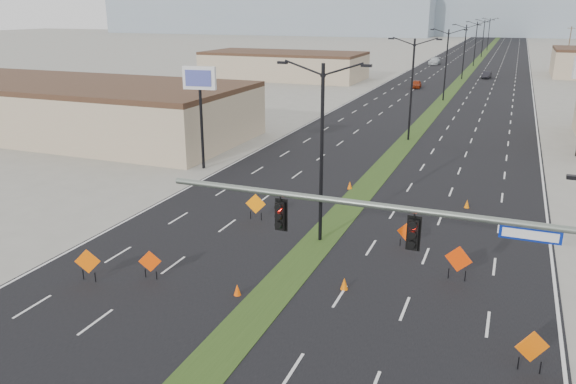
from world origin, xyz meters
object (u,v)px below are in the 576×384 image
at_px(cone_1, 344,284).
at_px(cone_2, 467,204).
at_px(streetlight_1, 412,86).
at_px(streetlight_6, 489,33).
at_px(signal_mast, 467,254).
at_px(cone_0, 237,290).
at_px(streetlight_3, 464,50).
at_px(construction_sign_2, 256,205).
at_px(streetlight_4, 476,42).
at_px(car_mid, 487,75).
at_px(construction_sign_4, 532,348).
at_px(streetlight_2, 446,63).
at_px(car_left, 416,84).
at_px(car_far, 435,61).
at_px(streetlight_5, 483,37).
at_px(pole_sign_west, 200,87).
at_px(streetlight_0, 322,149).
at_px(construction_sign_3, 406,233).
at_px(cone_3, 350,185).
at_px(construction_sign_1, 150,262).
at_px(construction_sign_0, 88,262).
at_px(construction_sign_5, 458,260).

relative_size(cone_1, cone_2, 1.07).
distance_m(streetlight_1, streetlight_6, 140.00).
distance_m(signal_mast, cone_0, 11.24).
distance_m(streetlight_3, construction_sign_2, 82.62).
xyz_separation_m(streetlight_4, cone_0, (-1.47, -119.63, -5.13)).
bearing_deg(car_mid, construction_sign_4, -82.09).
bearing_deg(streetlight_4, construction_sign_4, -84.77).
distance_m(streetlight_2, car_left, 14.45).
relative_size(streetlight_6, construction_sign_2, 5.82).
xyz_separation_m(streetlight_1, car_far, (-9.05, 84.88, -4.62)).
distance_m(streetlight_5, cone_1, 145.36).
xyz_separation_m(cone_1, pole_sign_west, (-16.98, 16.26, 6.45)).
bearing_deg(car_far, cone_2, -78.76).
distance_m(streetlight_0, cone_1, 7.90).
bearing_deg(streetlight_1, construction_sign_3, -80.05).
distance_m(streetlight_3, streetlight_4, 28.00).
distance_m(car_left, cone_3, 58.49).
bearing_deg(streetlight_4, construction_sign_1, -92.97).
bearing_deg(car_far, construction_sign_0, -87.64).
xyz_separation_m(streetlight_5, streetlight_6, (0.00, 28.00, 0.00)).
distance_m(car_mid, construction_sign_4, 96.57).
distance_m(construction_sign_3, cone_1, 6.42).
xyz_separation_m(streetlight_1, construction_sign_3, (4.75, -27.10, -4.58)).
bearing_deg(car_far, construction_sign_3, -80.70).
bearing_deg(car_mid, cone_1, -86.92).
bearing_deg(construction_sign_2, cone_3, 55.23).
bearing_deg(car_mid, construction_sign_0, -93.87).
height_order(signal_mast, cone_1, signal_mast).
relative_size(streetlight_1, car_far, 1.83).
distance_m(construction_sign_3, construction_sign_4, 11.62).
distance_m(cone_0, cone_2, 18.73).
xyz_separation_m(construction_sign_3, cone_3, (-5.81, 9.09, -0.53)).
distance_m(streetlight_0, cone_3, 11.27).
distance_m(streetlight_4, car_mid, 25.34).
relative_size(construction_sign_1, cone_1, 2.41).
height_order(streetlight_6, car_left, streetlight_6).
xyz_separation_m(streetlight_5, construction_sign_2, (-4.82, -138.36, -4.40)).
relative_size(cone_2, cone_3, 0.95).
xyz_separation_m(streetlight_5, cone_1, (2.98, -145.24, -5.11)).
relative_size(streetlight_4, streetlight_6, 1.00).
bearing_deg(streetlight_1, car_far, 96.09).
xyz_separation_m(streetlight_5, car_mid, (4.27, -52.52, -4.75)).
bearing_deg(construction_sign_0, construction_sign_2, 46.97).
distance_m(streetlight_2, car_mid, 32.12).
xyz_separation_m(streetlight_0, construction_sign_0, (-8.86, -9.00, -4.43)).
height_order(streetlight_0, cone_0, streetlight_0).
distance_m(car_far, cone_1, 118.73).
bearing_deg(car_left, car_mid, 58.71).
height_order(streetlight_3, car_left, streetlight_3).
distance_m(construction_sign_2, construction_sign_5, 13.23).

